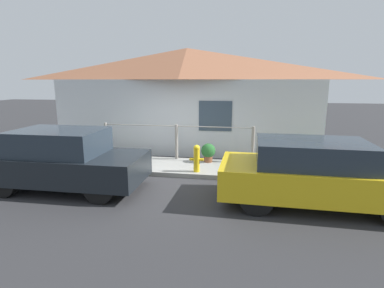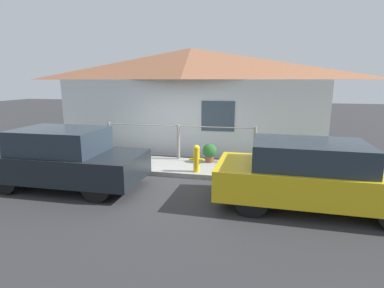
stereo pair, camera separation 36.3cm
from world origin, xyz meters
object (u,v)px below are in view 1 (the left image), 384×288
(car_left, at_px, (65,160))
(potted_plant_near_hydrant, at_px, (208,152))
(car_right, at_px, (316,173))
(potted_plant_by_fence, at_px, (99,150))
(fire_hydrant, at_px, (197,158))
(potted_plant_corner, at_px, (306,155))

(car_left, distance_m, potted_plant_near_hydrant, 4.13)
(car_right, xyz_separation_m, potted_plant_by_fence, (-6.07, 2.28, -0.25))
(car_right, height_order, fire_hydrant, car_right)
(car_right, height_order, potted_plant_by_fence, car_right)
(fire_hydrant, height_order, potted_plant_near_hydrant, fire_hydrant)
(potted_plant_by_fence, bearing_deg, fire_hydrant, -12.99)
(potted_plant_by_fence, bearing_deg, car_right, -20.61)
(car_left, bearing_deg, potted_plant_by_fence, 96.88)
(potted_plant_near_hydrant, relative_size, potted_plant_corner, 0.97)
(fire_hydrant, relative_size, potted_plant_near_hydrant, 1.31)
(car_right, xyz_separation_m, potted_plant_near_hydrant, (-2.59, 2.60, -0.26))
(potted_plant_near_hydrant, bearing_deg, car_left, -140.87)
(car_right, xyz_separation_m, fire_hydrant, (-2.78, 1.52, -0.18))
(fire_hydrant, distance_m, potted_plant_corner, 3.29)
(car_left, height_order, potted_plant_by_fence, car_left)
(potted_plant_near_hydrant, xyz_separation_m, potted_plant_by_fence, (-3.49, -0.31, 0.00))
(car_right, distance_m, potted_plant_corner, 2.64)
(potted_plant_by_fence, relative_size, potted_plant_corner, 1.00)
(fire_hydrant, xyz_separation_m, potted_plant_near_hydrant, (0.20, 1.07, -0.07))
(car_right, relative_size, potted_plant_near_hydrant, 7.04)
(fire_hydrant, distance_m, potted_plant_near_hydrant, 1.09)
(car_left, distance_m, fire_hydrant, 3.37)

